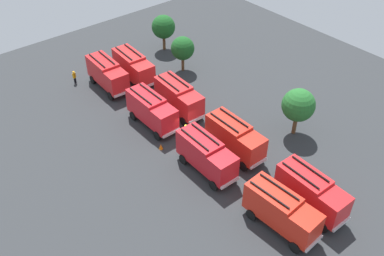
# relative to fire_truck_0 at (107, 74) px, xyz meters

# --- Properties ---
(ground_plane) EXTENTS (66.51, 66.51, 0.00)m
(ground_plane) POSITION_rel_fire_truck_0_xyz_m (15.03, 1.80, -2.15)
(ground_plane) COLOR #2D3033
(fire_truck_0) EXTENTS (7.29, 2.99, 3.88)m
(fire_truck_0) POSITION_rel_fire_truck_0_xyz_m (0.00, 0.00, 0.00)
(fire_truck_0) COLOR red
(fire_truck_0) RESTS_ON ground
(fire_truck_1) EXTENTS (7.21, 2.76, 3.88)m
(fire_truck_1) POSITION_rel_fire_truck_0_xyz_m (10.16, -0.20, 0.00)
(fire_truck_1) COLOR red
(fire_truck_1) RESTS_ON ground
(fire_truck_2) EXTENTS (7.24, 2.85, 3.88)m
(fire_truck_2) POSITION_rel_fire_truck_0_xyz_m (19.97, -0.44, 0.00)
(fire_truck_2) COLOR red
(fire_truck_2) RESTS_ON ground
(fire_truck_3) EXTENTS (7.33, 3.09, 3.88)m
(fire_truck_3) POSITION_rel_fire_truck_0_xyz_m (29.72, -0.16, 0.00)
(fire_truck_3) COLOR red
(fire_truck_3) RESTS_ON ground
(fire_truck_4) EXTENTS (7.31, 3.05, 3.88)m
(fire_truck_4) POSITION_rel_fire_truck_0_xyz_m (0.56, 3.66, 0.00)
(fire_truck_4) COLOR red
(fire_truck_4) RESTS_ON ground
(fire_truck_5) EXTENTS (7.30, 3.01, 3.88)m
(fire_truck_5) POSITION_rel_fire_truck_0_xyz_m (10.07, 3.83, 0.00)
(fire_truck_5) COLOR red
(fire_truck_5) RESTS_ON ground
(fire_truck_6) EXTENTS (7.22, 2.80, 3.88)m
(fire_truck_6) POSITION_rel_fire_truck_0_xyz_m (19.85, 3.74, 0.00)
(fire_truck_6) COLOR red
(fire_truck_6) RESTS_ON ground
(fire_truck_7) EXTENTS (7.27, 2.92, 3.88)m
(fire_truck_7) POSITION_rel_fire_truck_0_xyz_m (29.99, 3.68, 0.00)
(fire_truck_7) COLOR red
(fire_truck_7) RESTS_ON ground
(firefighter_0) EXTENTS (0.48, 0.43, 1.74)m
(firefighter_0) POSITION_rel_fire_truck_0_xyz_m (14.55, 1.28, -1.18)
(firefighter_0) COLOR black
(firefighter_0) RESTS_ON ground
(firefighter_1) EXTENTS (0.40, 0.48, 1.74)m
(firefighter_1) POSITION_rel_fire_truck_0_xyz_m (-3.90, -2.90, -1.17)
(firefighter_1) COLOR black
(firefighter_1) RESTS_ON ground
(tree_0) EXTENTS (3.47, 3.47, 5.38)m
(tree_0) POSITION_rel_fire_truck_0_xyz_m (-3.84, 12.03, 1.47)
(tree_0) COLOR brown
(tree_0) RESTS_ON ground
(tree_1) EXTENTS (3.23, 3.23, 5.01)m
(tree_1) POSITION_rel_fire_truck_0_xyz_m (2.75, 10.36, 1.22)
(tree_1) COLOR brown
(tree_1) RESTS_ON ground
(tree_2) EXTENTS (3.73, 3.73, 5.78)m
(tree_2) POSITION_rel_fire_truck_0_xyz_m (21.83, 11.38, 1.73)
(tree_2) COLOR brown
(tree_2) RESTS_ON ground
(traffic_cone_0) EXTENTS (0.46, 0.46, 0.66)m
(traffic_cone_0) POSITION_rel_fire_truck_0_xyz_m (14.33, -2.08, -1.82)
(traffic_cone_0) COLOR #F2600C
(traffic_cone_0) RESTS_ON ground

